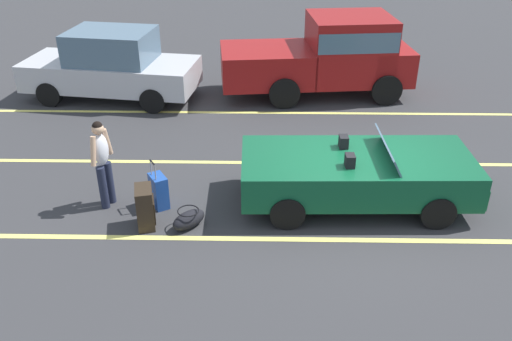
# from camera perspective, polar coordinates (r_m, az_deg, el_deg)

# --- Properties ---
(ground_plane) EXTENTS (80.00, 80.00, 0.00)m
(ground_plane) POSITION_cam_1_polar(r_m,az_deg,el_deg) (10.17, 10.21, -3.23)
(ground_plane) COLOR #333335
(lot_line_near) EXTENTS (18.00, 0.12, 0.01)m
(lot_line_near) POSITION_cam_1_polar(r_m,az_deg,el_deg) (9.18, 11.24, -7.23)
(lot_line_near) COLOR #EAE066
(lot_line_near) RESTS_ON ground_plane
(lot_line_mid) EXTENTS (18.00, 0.12, 0.01)m
(lot_line_mid) POSITION_cam_1_polar(r_m,az_deg,el_deg) (11.45, 9.19, 0.74)
(lot_line_mid) COLOR #EAE066
(lot_line_mid) RESTS_ON ground_plane
(lot_line_far) EXTENTS (18.00, 0.12, 0.01)m
(lot_line_far) POSITION_cam_1_polar(r_m,az_deg,el_deg) (13.87, 7.83, 6.00)
(lot_line_far) COLOR #EAE066
(lot_line_far) RESTS_ON ground_plane
(convertible_car) EXTENTS (4.18, 1.91, 1.24)m
(convertible_car) POSITION_cam_1_polar(r_m,az_deg,el_deg) (9.92, 11.68, -0.33)
(convertible_car) COLOR #0F4C2D
(convertible_car) RESTS_ON ground_plane
(suitcase_large_black) EXTENTS (0.39, 0.53, 0.74)m
(suitcase_large_black) POSITION_cam_1_polar(r_m,az_deg,el_deg) (9.35, -11.61, -3.83)
(suitcase_large_black) COLOR #2D2319
(suitcase_large_black) RESTS_ON ground_plane
(suitcase_medium_bright) EXTENTS (0.41, 0.47, 0.93)m
(suitcase_medium_bright) POSITION_cam_1_polar(r_m,az_deg,el_deg) (9.88, -10.22, -2.14)
(suitcase_medium_bright) COLOR #1E479E
(suitcase_medium_bright) RESTS_ON ground_plane
(duffel_bag) EXTENTS (0.66, 0.67, 0.34)m
(duffel_bag) POSITION_cam_1_polar(r_m,az_deg,el_deg) (9.30, -7.10, -5.12)
(duffel_bag) COLOR black
(duffel_bag) RESTS_ON ground_plane
(traveler_person) EXTENTS (0.32, 0.60, 1.65)m
(traveler_person) POSITION_cam_1_polar(r_m,az_deg,el_deg) (9.84, -15.90, 1.14)
(traveler_person) COLOR #1E2338
(traveler_person) RESTS_ON ground_plane
(parked_pickup_truck_near) EXTENTS (5.17, 2.47, 2.10)m
(parked_pickup_truck_near) POSITION_cam_1_polar(r_m,az_deg,el_deg) (14.84, 7.92, 12.08)
(parked_pickup_truck_near) COLOR maroon
(parked_pickup_truck_near) RESTS_ON ground_plane
(parked_sedan_far) EXTENTS (4.71, 2.42, 1.82)m
(parked_sedan_far) POSITION_cam_1_polar(r_m,az_deg,el_deg) (14.96, -15.01, 10.64)
(parked_sedan_far) COLOR #B2B2B7
(parked_sedan_far) RESTS_ON ground_plane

